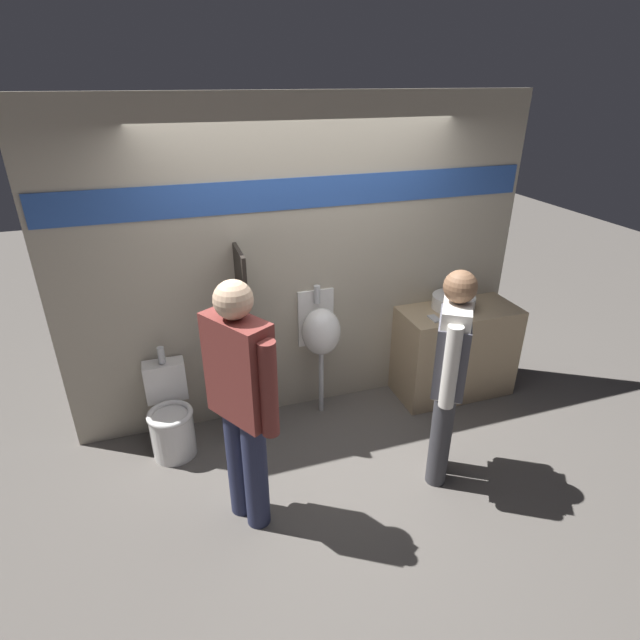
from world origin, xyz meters
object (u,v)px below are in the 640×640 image
object	(u,v)px
sink_basin	(453,302)
urinal_near_counter	(321,331)
person_in_vest	(450,366)
cell_phone	(434,319)
toilet	(171,418)
person_with_lanyard	(241,399)

from	to	relation	value
sink_basin	urinal_near_counter	xyz separation A→B (m)	(-1.26, 0.05, -0.12)
urinal_near_counter	person_in_vest	size ratio (longest dim) A/B	0.71
sink_basin	urinal_near_counter	distance (m)	1.26
cell_phone	person_in_vest	size ratio (longest dim) A/B	0.08
sink_basin	cell_phone	distance (m)	0.32
sink_basin	person_in_vest	world-z (taller)	person_in_vest
cell_phone	toilet	xyz separation A→B (m)	(-2.30, 0.08, -0.58)
cell_phone	person_in_vest	distance (m)	0.95
cell_phone	urinal_near_counter	xyz separation A→B (m)	(-0.98, 0.21, -0.07)
cell_phone	urinal_near_counter	world-z (taller)	urinal_near_counter
person_in_vest	person_with_lanyard	xyz separation A→B (m)	(-1.45, 0.05, 0.00)
cell_phone	urinal_near_counter	distance (m)	1.00
toilet	person_in_vest	size ratio (longest dim) A/B	0.52
sink_basin	toilet	xyz separation A→B (m)	(-2.58, -0.08, -0.64)
toilet	person_with_lanyard	distance (m)	1.21
cell_phone	person_in_vest	xyz separation A→B (m)	(-0.39, -0.86, 0.09)
sink_basin	person_with_lanyard	xyz separation A→B (m)	(-2.12, -0.97, 0.04)
person_in_vest	person_with_lanyard	world-z (taller)	person_with_lanyard
urinal_near_counter	toilet	size ratio (longest dim) A/B	1.38
person_with_lanyard	urinal_near_counter	bearing A→B (deg)	-70.93
sink_basin	person_with_lanyard	distance (m)	2.33
cell_phone	urinal_near_counter	bearing A→B (deg)	168.10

